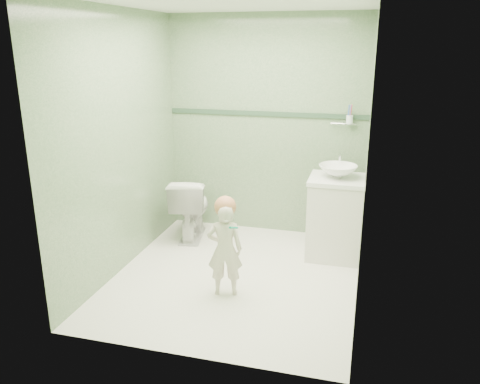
% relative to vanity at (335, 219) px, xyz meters
% --- Properties ---
extents(ground, '(2.50, 2.50, 0.00)m').
position_rel_vanity_xyz_m(ground, '(-0.84, -0.70, -0.40)').
color(ground, white).
rests_on(ground, ground).
extents(room_shell, '(2.50, 2.54, 2.40)m').
position_rel_vanity_xyz_m(room_shell, '(-0.84, -0.70, 0.80)').
color(room_shell, '#658B62').
rests_on(room_shell, ground).
extents(trim_stripe, '(2.20, 0.02, 0.05)m').
position_rel_vanity_xyz_m(trim_stripe, '(-0.84, 0.54, 0.95)').
color(trim_stripe, '#2E4A35').
rests_on(trim_stripe, room_shell).
extents(vanity, '(0.52, 0.50, 0.80)m').
position_rel_vanity_xyz_m(vanity, '(0.00, 0.00, 0.00)').
color(vanity, silver).
rests_on(vanity, ground).
extents(counter, '(0.54, 0.52, 0.04)m').
position_rel_vanity_xyz_m(counter, '(0.00, 0.00, 0.41)').
color(counter, white).
rests_on(counter, vanity).
extents(basin, '(0.37, 0.37, 0.13)m').
position_rel_vanity_xyz_m(basin, '(0.00, 0.00, 0.49)').
color(basin, white).
rests_on(basin, counter).
extents(faucet, '(0.03, 0.13, 0.18)m').
position_rel_vanity_xyz_m(faucet, '(0.00, 0.19, 0.57)').
color(faucet, silver).
rests_on(faucet, counter).
extents(cup_holder, '(0.26, 0.07, 0.21)m').
position_rel_vanity_xyz_m(cup_holder, '(0.05, 0.48, 0.93)').
color(cup_holder, silver).
rests_on(cup_holder, room_shell).
extents(toilet, '(0.51, 0.74, 0.70)m').
position_rel_vanity_xyz_m(toilet, '(-1.58, 0.10, -0.05)').
color(toilet, white).
rests_on(toilet, ground).
extents(toddler, '(0.34, 0.26, 0.82)m').
position_rel_vanity_xyz_m(toddler, '(-0.84, -1.03, 0.01)').
color(toddler, silver).
rests_on(toddler, ground).
extents(hair_cap, '(0.18, 0.18, 0.18)m').
position_rel_vanity_xyz_m(hair_cap, '(-0.84, -1.01, 0.39)').
color(hair_cap, '#BC754E').
rests_on(hair_cap, toddler).
extents(teal_toothbrush, '(0.11, 0.14, 0.08)m').
position_rel_vanity_xyz_m(teal_toothbrush, '(-0.74, -1.14, 0.27)').
color(teal_toothbrush, '#029375').
rests_on(teal_toothbrush, toddler).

